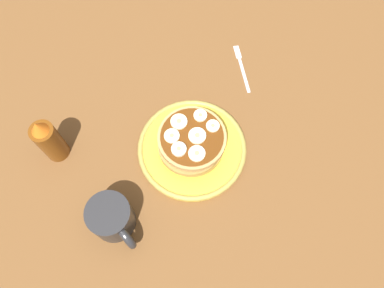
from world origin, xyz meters
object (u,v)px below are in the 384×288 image
Objects in this scene: banana_slice_4 at (177,123)px; coffee_mug at (112,219)px; banana_slice_6 at (213,126)px; banana_slice_3 at (172,136)px; plate at (192,149)px; fork at (241,65)px; banana_slice_0 at (197,136)px; banana_slice_1 at (200,116)px; pancake_stack at (191,142)px; banana_slice_5 at (179,149)px; syrup_bottle at (49,140)px; banana_slice_2 at (197,154)px.

coffee_mug is at bearing -73.83° from banana_slice_4.
banana_slice_6 is 25.94cm from coffee_mug.
plate is at bearing 50.22° from banana_slice_3.
banana_slice_3 is 0.25× the size of fork.
banana_slice_0 is 1.14× the size of banana_slice_3.
pancake_stack is at bearing -62.93° from banana_slice_1.
banana_slice_5 reaches higher than fork.
banana_slice_0 is at bearing 88.86° from banana_slice_5.
banana_slice_3 reaches higher than pancake_stack.
plate is at bearing -130.17° from banana_slice_0.
banana_slice_3 and banana_slice_4 have the same top height.
pancake_stack reaches higher than plate.
syrup_bottle is (-18.68, -22.42, -1.62)cm from banana_slice_0.
banana_slice_5 is at bearing -69.99° from banana_slice_1.
banana_slice_0 reaches higher than fork.
banana_slice_4 is (-3.97, -0.38, 6.59)cm from plate.
banana_slice_3 is 0.22× the size of syrup_bottle.
plate is at bearing -68.59° from fork.
banana_slice_1 is at bearing 99.77° from coffee_mug.
banana_slice_1 is 7.08cm from banana_slice_3.
banana_slice_4 is (-3.83, -0.27, 3.06)cm from pancake_stack.
banana_slice_2 is 1.23× the size of banana_slice_6.
banana_slice_6 is at bearing 76.00° from pancake_stack.
banana_slice_4 and banana_slice_6 have the same top height.
banana_slice_1 is 0.89× the size of banana_slice_3.
banana_slice_2 is (2.75, -2.46, 0.01)cm from banana_slice_0.
banana_slice_5 is (-2.84, -2.06, 0.09)cm from banana_slice_2.
banana_slice_5 reaches higher than coffee_mug.
banana_slice_0 and banana_slice_4 have the same top height.
fork is at bearing 111.41° from plate.
banana_slice_2 is (3.41, -1.68, 6.60)cm from plate.
banana_slice_5 is 0.25× the size of coffee_mug.
plate is 7.99cm from banana_slice_6.
fork is (-6.33, 25.50, -7.42)cm from banana_slice_3.
pancake_stack is 1.03× the size of syrup_bottle.
banana_slice_6 is at bearing -61.42° from fork.
banana_slice_0 is 0.26× the size of syrup_bottle.
syrup_bottle reaches higher than banana_slice_4.
syrup_bottle is (-15.54, -18.66, -1.61)cm from banana_slice_3.
banana_slice_3 is at bearing -91.66° from banana_slice_1.
pancake_stack is at bearing -132.21° from banana_slice_0.
banana_slice_2 is 3.51cm from banana_slice_5.
coffee_mug is (2.07, -21.20, 3.02)cm from plate.
banana_slice_1 is at bearing 119.26° from plate.
banana_slice_2 is 6.61cm from banana_slice_6.
syrup_bottle is (-18.59, -17.91, -1.72)cm from banana_slice_5.
pancake_stack is 4.24× the size of banana_slice_2.
banana_slice_0 is at bearing 50.14° from banana_slice_3.
coffee_mug is (1.50, -17.46, -3.67)cm from banana_slice_5.
banana_slice_1 and banana_slice_3 have the same top height.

